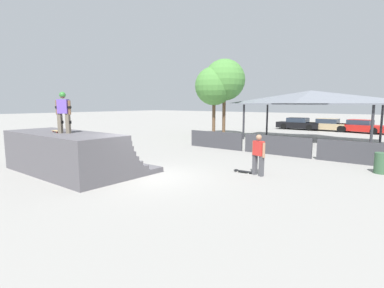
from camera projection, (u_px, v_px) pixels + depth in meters
ground_plane at (144, 177)px, 11.55m from camera, size 160.00×160.00×0.00m
quarter_pipe_ramp at (70, 154)px, 12.35m from camera, size 5.95×3.81×1.67m
skater_on_deck at (63, 110)px, 11.66m from camera, size 0.67×0.47×1.61m
skateboard_on_deck at (57, 131)px, 12.12m from camera, size 0.84×0.35×0.09m
bystander_walking at (258, 153)px, 11.76m from camera, size 0.65×0.34×1.63m
skateboard_on_ground at (243, 171)px, 12.35m from camera, size 0.81×0.27×0.09m
barrier_fence at (276, 146)px, 16.52m from camera, size 11.95×0.12×1.05m
pavilion_shelter at (311, 98)px, 22.41m from camera, size 10.40×5.09×3.79m
tree_beside_pavilion at (224, 80)px, 25.59m from camera, size 3.53×3.53×6.58m
tree_far_back at (214, 86)px, 25.54m from camera, size 3.29×3.29×5.95m
trash_bin at (381, 163)px, 12.17m from camera, size 0.52×0.52×0.85m
parked_car_black at (298, 124)px, 32.57m from camera, size 4.51×1.86×1.27m
parked_car_tan at (328, 125)px, 30.86m from camera, size 4.37×1.80×1.27m
parked_car_red at (361, 127)px, 28.80m from camera, size 4.68×2.43×1.27m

